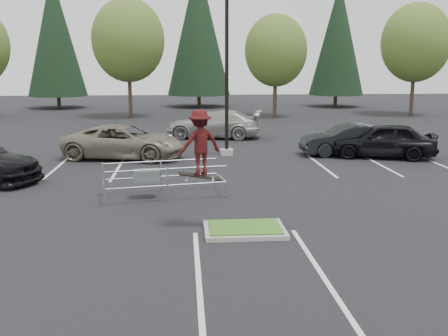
{
  "coord_description": "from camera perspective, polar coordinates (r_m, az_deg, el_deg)",
  "views": [
    {
      "loc": [
        -1.62,
        -13.6,
        4.58
      ],
      "look_at": [
        -0.45,
        1.5,
        1.49
      ],
      "focal_mm": 42.0,
      "sensor_mm": 36.0,
      "label": 1
    }
  ],
  "objects": [
    {
      "name": "ground",
      "position": [
        14.44,
        2.25,
        -6.96
      ],
      "size": [
        120.0,
        120.0,
        0.0
      ],
      "primitive_type": "plane",
      "color": "black",
      "rests_on": "ground"
    },
    {
      "name": "car_r_black",
      "position": [
        26.43,
        16.98,
        2.92
      ],
      "size": [
        5.34,
        3.35,
        1.7
      ],
      "primitive_type": "imported",
      "rotation": [
        0.0,
        0.0,
        4.42
      ],
      "color": "black",
      "rests_on": "ground"
    },
    {
      "name": "conif_c",
      "position": [
        55.39,
        12.3,
        13.63
      ],
      "size": [
        5.5,
        5.5,
        12.5
      ],
      "color": "#38281C",
      "rests_on": "ground"
    },
    {
      "name": "decid_c",
      "position": [
        44.1,
        5.63,
        12.37
      ],
      "size": [
        5.12,
        5.12,
        8.38
      ],
      "color": "#38281C",
      "rests_on": "ground"
    },
    {
      "name": "decid_b",
      "position": [
        44.37,
        -10.39,
        13.25
      ],
      "size": [
        5.89,
        5.89,
        9.64
      ],
      "color": "#38281C",
      "rests_on": "ground"
    },
    {
      "name": "skateboarder",
      "position": [
        14.22,
        -2.69,
        2.76
      ],
      "size": [
        1.32,
        1.05,
        1.97
      ],
      "rotation": [
        0.0,
        0.0,
        3.52
      ],
      "color": "black",
      "rests_on": "ground"
    },
    {
      "name": "stall_lines",
      "position": [
        20.15,
        -3.56,
        -1.61
      ],
      "size": [
        22.62,
        17.6,
        0.01
      ],
      "color": "silver",
      "rests_on": "ground"
    },
    {
      "name": "light_pole",
      "position": [
        25.68,
        0.3,
        11.5
      ],
      "size": [
        0.7,
        0.6,
        10.12
      ],
      "color": "gray",
      "rests_on": "ground"
    },
    {
      "name": "car_l_tan",
      "position": [
        25.54,
        -10.87,
        2.82
      ],
      "size": [
        6.2,
        3.88,
        1.6
      ],
      "primitive_type": "imported",
      "rotation": [
        0.0,
        0.0,
        1.34
      ],
      "color": "gray",
      "rests_on": "ground"
    },
    {
      "name": "car_r_charc",
      "position": [
        26.65,
        13.37,
        3.01
      ],
      "size": [
        4.67,
        1.64,
        1.54
      ],
      "primitive_type": "imported",
      "rotation": [
        0.0,
        0.0,
        4.71
      ],
      "color": "black",
      "rests_on": "ground"
    },
    {
      "name": "conif_b",
      "position": [
        54.22,
        -2.81,
        14.99
      ],
      "size": [
        6.38,
        6.38,
        14.5
      ],
      "color": "#38281C",
      "rests_on": "ground"
    },
    {
      "name": "decid_d",
      "position": [
        48.13,
        20.1,
        12.45
      ],
      "size": [
        5.76,
        5.76,
        9.43
      ],
      "color": "#38281C",
      "rests_on": "ground"
    },
    {
      "name": "car_far_silver",
      "position": [
        31.87,
        -1.07,
        4.8
      ],
      "size": [
        6.11,
        3.4,
        1.68
      ],
      "primitive_type": "imported",
      "rotation": [
        0.0,
        0.0,
        4.52
      ],
      "color": "#A7A7A2",
      "rests_on": "ground"
    },
    {
      "name": "grass_median",
      "position": [
        14.41,
        2.26,
        -6.67
      ],
      "size": [
        2.2,
        1.6,
        0.16
      ],
      "color": "gray",
      "rests_on": "ground"
    },
    {
      "name": "cart_corral",
      "position": [
        17.96,
        -8.02,
        -0.94
      ],
      "size": [
        4.31,
        2.22,
        1.17
      ],
      "rotation": [
        0.0,
        0.0,
        0.19
      ],
      "color": "#979BA0",
      "rests_on": "ground"
    },
    {
      "name": "conif_a",
      "position": [
        55.06,
        -17.95,
        13.62
      ],
      "size": [
        5.72,
        5.72,
        13.0
      ],
      "color": "#38281C",
      "rests_on": "ground"
    }
  ]
}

